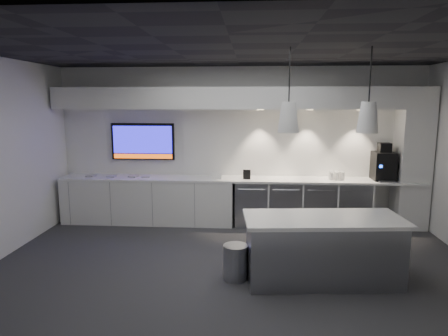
# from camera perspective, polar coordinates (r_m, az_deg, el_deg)

# --- Properties ---
(floor) EXTENTS (7.00, 7.00, 0.00)m
(floor) POSITION_cam_1_polar(r_m,az_deg,el_deg) (5.78, 1.27, -14.41)
(floor) COLOR #323235
(floor) RESTS_ON ground
(ceiling) EXTENTS (7.00, 7.00, 0.00)m
(ceiling) POSITION_cam_1_polar(r_m,az_deg,el_deg) (5.33, 1.40, 16.56)
(ceiling) COLOR black
(ceiling) RESTS_ON wall_back
(wall_back) EXTENTS (7.00, 0.00, 7.00)m
(wall_back) POSITION_cam_1_polar(r_m,az_deg,el_deg) (7.83, 2.16, 3.31)
(wall_back) COLOR white
(wall_back) RESTS_ON floor
(wall_front) EXTENTS (7.00, 0.00, 7.00)m
(wall_front) POSITION_cam_1_polar(r_m,az_deg,el_deg) (2.92, -0.92, -7.35)
(wall_front) COLOR white
(wall_front) RESTS_ON floor
(back_counter) EXTENTS (6.80, 0.65, 0.04)m
(back_counter) POSITION_cam_1_polar(r_m,az_deg,el_deg) (7.60, 2.06, -1.60)
(back_counter) COLOR white
(back_counter) RESTS_ON left_base_cabinets
(left_base_cabinets) EXTENTS (3.30, 0.63, 0.86)m
(left_base_cabinets) POSITION_cam_1_polar(r_m,az_deg,el_deg) (7.95, -10.71, -4.59)
(left_base_cabinets) COLOR white
(left_base_cabinets) RESTS_ON floor
(fridge_unit_a) EXTENTS (0.60, 0.61, 0.85)m
(fridge_unit_a) POSITION_cam_1_polar(r_m,az_deg,el_deg) (7.70, 3.91, -4.95)
(fridge_unit_a) COLOR gray
(fridge_unit_a) RESTS_ON floor
(fridge_unit_b) EXTENTS (0.60, 0.61, 0.85)m
(fridge_unit_b) POSITION_cam_1_polar(r_m,az_deg,el_deg) (7.73, 8.60, -4.99)
(fridge_unit_b) COLOR gray
(fridge_unit_b) RESTS_ON floor
(fridge_unit_c) EXTENTS (0.60, 0.61, 0.85)m
(fridge_unit_c) POSITION_cam_1_polar(r_m,az_deg,el_deg) (7.81, 13.23, -4.99)
(fridge_unit_c) COLOR gray
(fridge_unit_c) RESTS_ON floor
(fridge_unit_d) EXTENTS (0.60, 0.61, 0.85)m
(fridge_unit_d) POSITION_cam_1_polar(r_m,az_deg,el_deg) (7.93, 17.74, -4.96)
(fridge_unit_d) COLOR gray
(fridge_unit_d) RESTS_ON floor
(backsplash) EXTENTS (4.60, 0.03, 1.30)m
(backsplash) POSITION_cam_1_polar(r_m,az_deg,el_deg) (7.86, 10.95, 3.53)
(backsplash) COLOR white
(backsplash) RESTS_ON wall_back
(soffit) EXTENTS (6.90, 0.60, 0.40)m
(soffit) POSITION_cam_1_polar(r_m,az_deg,el_deg) (7.49, 2.14, 9.92)
(soffit) COLOR white
(soffit) RESTS_ON wall_back
(column) EXTENTS (0.55, 0.55, 2.60)m
(column) POSITION_cam_1_polar(r_m,az_deg,el_deg) (8.12, 25.30, 1.20)
(column) COLOR white
(column) RESTS_ON floor
(wall_tv) EXTENTS (1.25, 0.07, 0.72)m
(wall_tv) POSITION_cam_1_polar(r_m,az_deg,el_deg) (8.06, -11.50, 3.73)
(wall_tv) COLOR black
(wall_tv) RESTS_ON wall_back
(island) EXTENTS (2.11, 1.05, 0.86)m
(island) POSITION_cam_1_polar(r_m,az_deg,el_deg) (5.49, 13.86, -11.14)
(island) COLOR gray
(island) RESTS_ON floor
(bin) EXTENTS (0.37, 0.37, 0.47)m
(bin) POSITION_cam_1_polar(r_m,az_deg,el_deg) (5.45, 1.66, -13.28)
(bin) COLOR gray
(bin) RESTS_ON floor
(coffee_machine) EXTENTS (0.38, 0.55, 0.69)m
(coffee_machine) POSITION_cam_1_polar(r_m,az_deg,el_deg) (7.96, 21.82, 0.43)
(coffee_machine) COLOR black
(coffee_machine) RESTS_ON back_counter
(sign_black) EXTENTS (0.14, 0.04, 0.18)m
(sign_black) POSITION_cam_1_polar(r_m,az_deg,el_deg) (7.49, 3.28, -0.93)
(sign_black) COLOR black
(sign_black) RESTS_ON back_counter
(sign_white) EXTENTS (0.18, 0.04, 0.14)m
(sign_white) POSITION_cam_1_polar(r_m,az_deg,el_deg) (7.49, -1.08, -1.06)
(sign_white) COLOR white
(sign_white) RESTS_ON back_counter
(cup_cluster) EXTENTS (0.28, 0.18, 0.15)m
(cup_cluster) POSITION_cam_1_polar(r_m,az_deg,el_deg) (7.73, 15.78, -1.05)
(cup_cluster) COLOR silver
(cup_cluster) RESTS_ON back_counter
(tray_a) EXTENTS (0.18, 0.18, 0.02)m
(tray_a) POSITION_cam_1_polar(r_m,az_deg,el_deg) (8.18, -18.48, -1.07)
(tray_a) COLOR #A7A7A7
(tray_a) RESTS_ON back_counter
(tray_b) EXTENTS (0.16, 0.16, 0.02)m
(tray_b) POSITION_cam_1_polar(r_m,az_deg,el_deg) (8.01, -15.77, -1.15)
(tray_b) COLOR #A7A7A7
(tray_b) RESTS_ON back_counter
(tray_c) EXTENTS (0.20, 0.20, 0.02)m
(tray_c) POSITION_cam_1_polar(r_m,az_deg,el_deg) (7.91, -12.80, -1.16)
(tray_c) COLOR #A7A7A7
(tray_c) RESTS_ON back_counter
(tray_d) EXTENTS (0.18, 0.18, 0.02)m
(tray_d) POSITION_cam_1_polar(r_m,az_deg,el_deg) (7.83, -11.07, -1.21)
(tray_d) COLOR #A7A7A7
(tray_d) RESTS_ON back_counter
(pendant_left) EXTENTS (0.27, 0.27, 1.08)m
(pendant_left) POSITION_cam_1_polar(r_m,az_deg,el_deg) (5.08, 9.19, 7.22)
(pendant_left) COLOR white
(pendant_left) RESTS_ON ceiling
(pendant_right) EXTENTS (0.27, 0.27, 1.08)m
(pendant_right) POSITION_cam_1_polar(r_m,az_deg,el_deg) (5.26, 19.87, 6.86)
(pendant_right) COLOR white
(pendant_right) RESTS_ON ceiling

